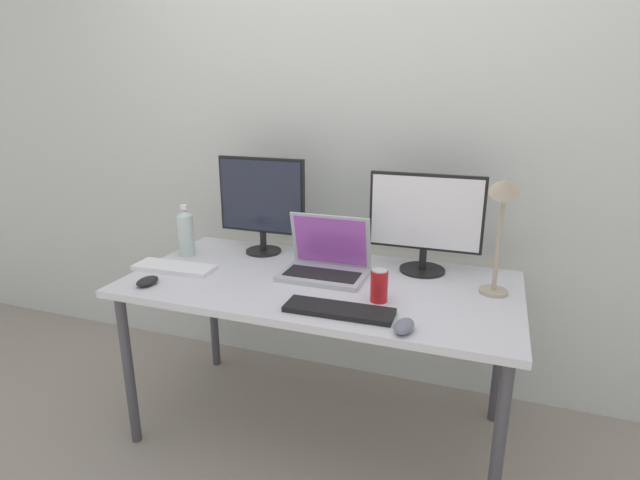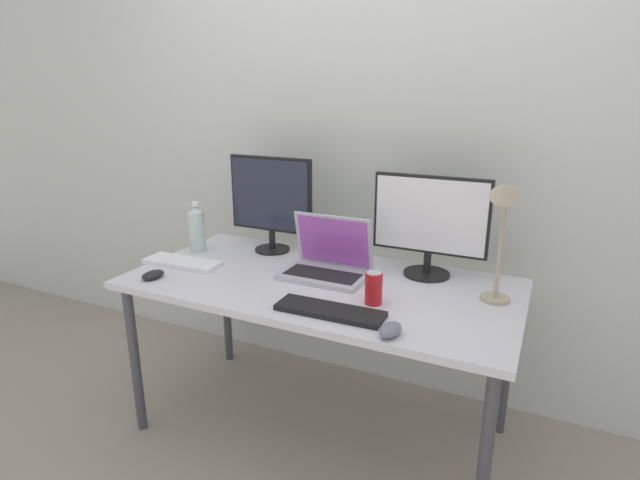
{
  "view_description": "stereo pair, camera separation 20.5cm",
  "coord_description": "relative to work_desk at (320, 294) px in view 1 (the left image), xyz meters",
  "views": [
    {
      "loc": [
        0.66,
        -1.85,
        1.52
      ],
      "look_at": [
        0.0,
        0.0,
        0.92
      ],
      "focal_mm": 28.0,
      "sensor_mm": 36.0,
      "label": 1
    },
    {
      "loc": [
        0.85,
        -1.77,
        1.52
      ],
      "look_at": [
        0.0,
        0.0,
        0.92
      ],
      "focal_mm": 28.0,
      "sensor_mm": 36.0,
      "label": 2
    }
  ],
  "objects": [
    {
      "name": "ground_plane",
      "position": [
        0.0,
        0.0,
        -0.68
      ],
      "size": [
        16.0,
        16.0,
        0.0
      ],
      "primitive_type": "plane",
      "color": "gray"
    },
    {
      "name": "wall_back",
      "position": [
        0.0,
        0.59,
        0.62
      ],
      "size": [
        7.0,
        0.08,
        2.6
      ],
      "primitive_type": "cube",
      "color": "silver",
      "rests_on": "ground"
    },
    {
      "name": "work_desk",
      "position": [
        0.0,
        0.0,
        0.0
      ],
      "size": [
        1.63,
        0.81,
        0.74
      ],
      "color": "#424247",
      "rests_on": "ground"
    },
    {
      "name": "monitor_left",
      "position": [
        -0.39,
        0.27,
        0.32
      ],
      "size": [
        0.44,
        0.17,
        0.47
      ],
      "color": "black",
      "rests_on": "work_desk"
    },
    {
      "name": "monitor_center",
      "position": [
        0.39,
        0.26,
        0.3
      ],
      "size": [
        0.49,
        0.2,
        0.44
      ],
      "color": "black",
      "rests_on": "work_desk"
    },
    {
      "name": "laptop_silver",
      "position": [
        0.0,
        0.08,
        0.12
      ],
      "size": [
        0.36,
        0.25,
        0.26
      ],
      "color": "#B7B7BC",
      "rests_on": "work_desk"
    },
    {
      "name": "keyboard_main",
      "position": [
        0.17,
        -0.27,
        0.07
      ],
      "size": [
        0.4,
        0.13,
        0.02
      ],
      "primitive_type": "cube",
      "rotation": [
        0.0,
        0.0,
        0.02
      ],
      "color": "black",
      "rests_on": "work_desk"
    },
    {
      "name": "keyboard_aux",
      "position": [
        -0.66,
        -0.09,
        0.07
      ],
      "size": [
        0.37,
        0.15,
        0.02
      ],
      "primitive_type": "cube",
      "rotation": [
        0.0,
        0.0,
        0.04
      ],
      "color": "white",
      "rests_on": "work_desk"
    },
    {
      "name": "mouse_by_keyboard",
      "position": [
        -0.66,
        -0.28,
        0.08
      ],
      "size": [
        0.08,
        0.11,
        0.03
      ],
      "primitive_type": "ellipsoid",
      "rotation": [
        0.0,
        0.0,
        -0.1
      ],
      "color": "black",
      "rests_on": "work_desk"
    },
    {
      "name": "mouse_by_laptop",
      "position": [
        0.42,
        -0.34,
        0.08
      ],
      "size": [
        0.08,
        0.12,
        0.04
      ],
      "primitive_type": "ellipsoid",
      "rotation": [
        0.0,
        0.0,
        -0.13
      ],
      "color": "slate",
      "rests_on": "work_desk"
    },
    {
      "name": "water_bottle",
      "position": [
        -0.72,
        0.1,
        0.17
      ],
      "size": [
        0.08,
        0.08,
        0.25
      ],
      "color": "silver",
      "rests_on": "work_desk"
    },
    {
      "name": "soda_can_near_keyboard",
      "position": [
        0.28,
        -0.12,
        0.12
      ],
      "size": [
        0.07,
        0.07,
        0.13
      ],
      "color": "red",
      "rests_on": "work_desk"
    },
    {
      "name": "desk_lamp",
      "position": [
        0.69,
        0.06,
        0.4
      ],
      "size": [
        0.11,
        0.18,
        0.5
      ],
      "color": "tan",
      "rests_on": "work_desk"
    }
  ]
}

